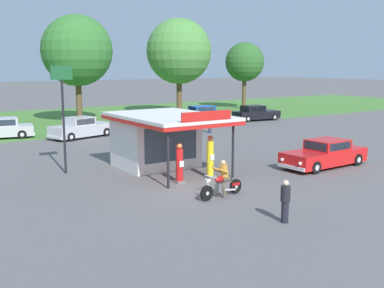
{
  "coord_description": "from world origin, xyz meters",
  "views": [
    {
      "loc": [
        -11.31,
        -17.04,
        5.48
      ],
      "look_at": [
        2.22,
        3.12,
        1.4
      ],
      "focal_mm": 44.01,
      "sensor_mm": 36.0,
      "label": 1
    }
  ],
  "objects": [
    {
      "name": "gas_pump_nearside",
      "position": [
        0.22,
        1.2,
        0.86
      ],
      "size": [
        0.44,
        0.44,
        1.89
      ],
      "color": "slate",
      "rests_on": "ground"
    },
    {
      "name": "parked_car_second_row_spare",
      "position": [
        1.49,
        17.21,
        0.72
      ],
      "size": [
        5.35,
        3.16,
        1.6
      ],
      "color": "#B7B7BC",
      "rests_on": "ground"
    },
    {
      "name": "parked_car_back_row_left",
      "position": [
        14.52,
        19.98,
        0.73
      ],
      "size": [
        5.66,
        2.42,
        1.61
      ],
      "color": "#19479E",
      "rests_on": "ground"
    },
    {
      "name": "grass_verge_strip",
      "position": [
        0.0,
        30.0,
        0.0
      ],
      "size": [
        120.0,
        24.0,
        0.01
      ],
      "primitive_type": "cube",
      "color": "#477A33",
      "rests_on": "ground"
    },
    {
      "name": "ground_plane",
      "position": [
        0.0,
        0.0,
        0.0
      ],
      "size": [
        300.0,
        300.0,
        0.0
      ],
      "primitive_type": "plane",
      "color": "#5B5959"
    },
    {
      "name": "parked_car_back_row_right",
      "position": [
        20.2,
        18.42,
        0.69
      ],
      "size": [
        5.02,
        2.41,
        1.51
      ],
      "color": "black",
      "rests_on": "ground"
    },
    {
      "name": "gas_pump_offside",
      "position": [
        2.01,
        1.2,
        0.97
      ],
      "size": [
        0.44,
        0.44,
        2.1
      ],
      "color": "slate",
      "rests_on": "ground"
    },
    {
      "name": "motorcycle_with_rider",
      "position": [
        0.42,
        -1.84,
        0.65
      ],
      "size": [
        2.33,
        0.71,
        1.58
      ],
      "color": "black",
      "rests_on": "ground"
    },
    {
      "name": "bystander_admiring_sedan",
      "position": [
        0.26,
        -5.67,
        0.8
      ],
      "size": [
        0.34,
        0.34,
        1.54
      ],
      "color": "black",
      "rests_on": "ground"
    },
    {
      "name": "tree_oak_distant_spare",
      "position": [
        4.68,
        26.51,
        6.7
      ],
      "size": [
        6.68,
        6.68,
        10.18
      ],
      "color": "brown",
      "rests_on": "ground"
    },
    {
      "name": "roadside_pole_sign",
      "position": [
        -3.57,
        6.12,
        3.68
      ],
      "size": [
        1.1,
        0.12,
        5.47
      ],
      "color": "black",
      "rests_on": "ground"
    },
    {
      "name": "tree_oak_left",
      "position": [
        16.58,
        27.06,
        6.96
      ],
      "size": [
        7.1,
        7.1,
        10.53
      ],
      "color": "brown",
      "rests_on": "ground"
    },
    {
      "name": "bystander_standing_back_lot",
      "position": [
        11.13,
        13.76,
        0.84
      ],
      "size": [
        0.35,
        0.35,
        1.58
      ],
      "color": "#2D3351",
      "rests_on": "ground"
    },
    {
      "name": "tree_oak_centre",
      "position": [
        27.77,
        29.25,
        5.85
      ],
      "size": [
        4.92,
        4.92,
        8.35
      ],
      "color": "brown",
      "rests_on": "ground"
    },
    {
      "name": "service_station_kiosk",
      "position": [
        1.12,
        4.7,
        1.72
      ],
      "size": [
        4.6,
        6.71,
        3.41
      ],
      "color": "silver",
      "rests_on": "ground"
    },
    {
      "name": "parked_car_back_row_centre_right",
      "position": [
        7.63,
        16.04,
        0.73
      ],
      "size": [
        5.24,
        2.96,
        1.61
      ],
      "color": "black",
      "rests_on": "ground"
    },
    {
      "name": "featured_classic_sedan",
      "position": [
        8.74,
        -0.16,
        0.67
      ],
      "size": [
        5.41,
        2.14,
        1.47
      ],
      "color": "red",
      "rests_on": "ground"
    }
  ]
}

